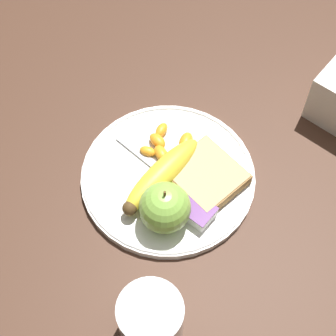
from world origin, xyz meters
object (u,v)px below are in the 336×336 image
apple (165,208)px  jam_packet (197,212)px  banana (160,175)px  bread_slice (206,176)px  juice_glass (151,321)px  fork (165,175)px  plate (168,176)px

apple → jam_packet: apple is taller
banana → jam_packet: size_ratio=3.41×
bread_slice → juice_glass: bearing=109.9°
jam_packet → fork: bearing=-15.6°
bread_slice → jam_packet: (-0.03, 0.05, -0.00)m
juice_glass → apple: 0.15m
plate → jam_packet: (-0.07, 0.02, 0.01)m
apple → juice_glass: bearing=123.1°
plate → banana: bearing=84.8°
banana → jam_packet: (-0.08, 0.01, -0.01)m
bread_slice → fork: (0.05, 0.03, -0.01)m
juice_glass → apple: size_ratio=1.08×
apple → jam_packet: size_ratio=1.74×
fork → plate: bearing=55.7°
juice_glass → jam_packet: size_ratio=1.87×
plate → fork: fork is taller
fork → banana: bearing=-80.7°
bread_slice → banana: bearing=41.6°
bread_slice → jam_packet: bearing=115.4°
fork → jam_packet: bearing=-12.2°
banana → fork: (0.00, -0.01, -0.02)m
fork → juice_glass: bearing=-51.4°
juice_glass → banana: bearing=-53.2°
fork → apple: bearing=-47.1°
banana → bread_slice: bearing=-138.4°
banana → plate: bearing=-95.2°
juice_glass → fork: 0.23m
apple → banana: bearing=-44.2°
apple → bread_slice: bearing=-93.7°
jam_packet → banana: bearing=-6.8°
bread_slice → fork: bearing=31.9°
bread_slice → plate: bearing=30.3°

